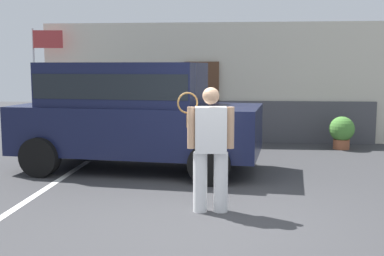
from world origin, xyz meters
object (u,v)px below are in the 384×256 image
Objects in this scene: potted_plant_by_porch at (342,131)px; flag_pole at (41,64)px; parked_suv at (133,110)px; tennis_player_man at (210,147)px.

potted_plant_by_porch is 0.27× the size of flag_pole.
parked_suv is 3.09m from tennis_player_man.
tennis_player_man is at bearing -51.47° from parked_suv.
flag_pole is (-3.07, 3.18, 0.90)m from parked_suv.
parked_suv is at bearing -63.07° from tennis_player_man.
flag_pole reaches higher than tennis_player_man.
parked_suv is 2.81× the size of tennis_player_man.
potted_plant_by_porch is at bearing 37.70° from parked_suv.
tennis_player_man is at bearing -118.49° from potted_plant_by_porch.
tennis_player_man is 0.58× the size of flag_pole.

